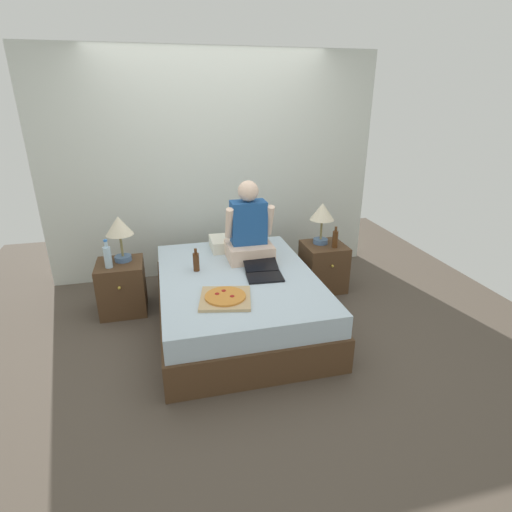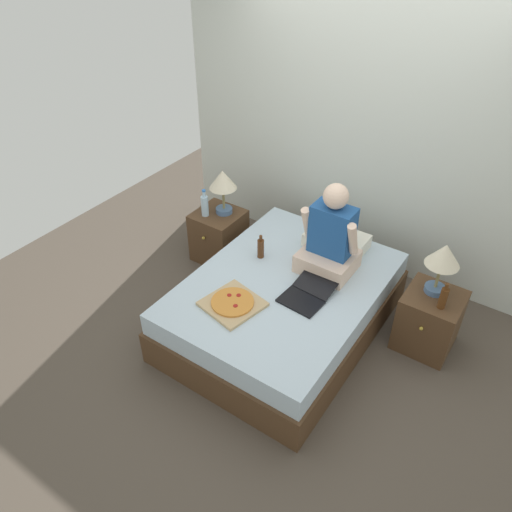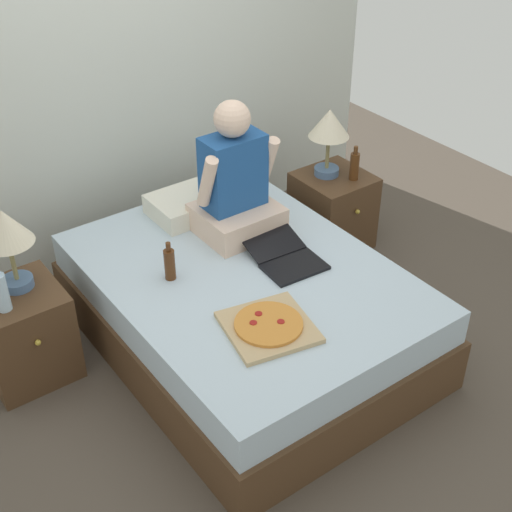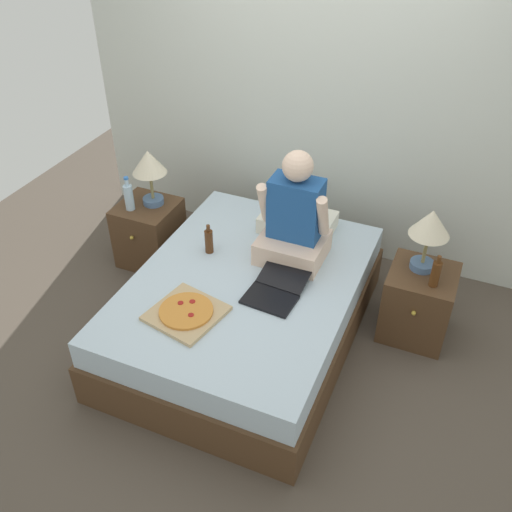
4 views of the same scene
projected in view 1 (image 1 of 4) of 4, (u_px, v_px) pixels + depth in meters
ground_plane at (238, 322)px, 3.84m from camera, size 5.78×5.78×0.00m
wall_back at (213, 168)px, 4.56m from camera, size 3.78×0.12×2.50m
bed at (238, 299)px, 3.74m from camera, size 1.43×1.93×0.50m
nightstand_left at (122, 287)px, 3.95m from camera, size 0.44×0.47×0.52m
lamp_on_left_nightstand at (119, 229)px, 3.79m from camera, size 0.26×0.26×0.45m
water_bottle at (108, 256)px, 3.72m from camera, size 0.07×0.07×0.28m
nightstand_right at (323, 266)px, 4.42m from camera, size 0.44×0.47×0.52m
lamp_on_right_nightstand at (322, 215)px, 4.24m from camera, size 0.26×0.26×0.45m
beer_bottle at (335, 239)px, 4.22m from camera, size 0.06×0.06×0.23m
pillow at (235, 243)px, 4.27m from camera, size 0.52×0.34×0.12m
person_seated at (249, 231)px, 3.92m from camera, size 0.47×0.40×0.78m
laptop at (263, 273)px, 3.63m from camera, size 0.35×0.44×0.07m
pizza_box at (225, 298)px, 3.19m from camera, size 0.47×0.47×0.04m
beer_bottle_on_bed at (196, 262)px, 3.70m from camera, size 0.06×0.06×0.22m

